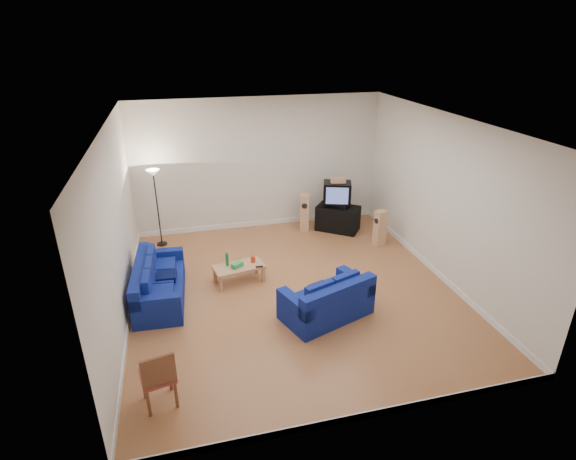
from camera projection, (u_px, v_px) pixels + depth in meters
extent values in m
cube|color=brown|center=(293.00, 290.00, 8.64)|extent=(6.00, 6.50, 0.01)
cube|color=white|center=(294.00, 123.00, 7.32)|extent=(6.00, 6.50, 0.01)
cube|color=silver|center=(259.00, 164.00, 10.85)|extent=(6.00, 0.01, 3.20)
cube|color=silver|center=(367.00, 317.00, 5.11)|extent=(6.00, 0.01, 3.20)
cube|color=silver|center=(116.00, 230.00, 7.31)|extent=(0.01, 6.50, 3.20)
cube|color=silver|center=(444.00, 199.00, 8.65)|extent=(0.01, 6.50, 3.20)
cube|color=white|center=(261.00, 223.00, 11.48)|extent=(6.00, 0.02, 0.12)
cube|color=white|center=(358.00, 417.00, 5.75)|extent=(6.00, 0.02, 0.12)
cube|color=white|center=(130.00, 310.00, 7.94)|extent=(0.02, 6.50, 0.12)
cube|color=white|center=(433.00, 269.00, 9.28)|extent=(0.02, 6.50, 0.12)
cube|color=navy|center=(161.00, 290.00, 8.31)|extent=(0.94, 1.97, 0.37)
cube|color=navy|center=(140.00, 274.00, 8.10)|extent=(0.30, 1.93, 0.38)
cube|color=navy|center=(162.00, 255.00, 8.96)|extent=(0.84, 0.24, 0.21)
cube|color=navy|center=(156.00, 302.00, 7.41)|extent=(0.84, 0.24, 0.21)
cube|color=#050D34|center=(166.00, 276.00, 8.22)|extent=(0.37, 0.37, 0.11)
cube|color=navy|center=(326.00, 306.00, 7.81)|extent=(1.71, 1.31, 0.37)
cube|color=navy|center=(339.00, 296.00, 7.41)|extent=(1.49, 0.70, 0.38)
cube|color=navy|center=(295.00, 304.00, 7.35)|extent=(0.47, 0.86, 0.21)
cube|color=navy|center=(355.00, 281.00, 8.03)|extent=(0.47, 0.86, 0.21)
cube|color=#050D34|center=(322.00, 289.00, 7.80)|extent=(0.46, 0.46, 0.11)
cube|color=tan|center=(239.00, 267.00, 8.80)|extent=(1.04, 0.65, 0.05)
cube|color=tan|center=(221.00, 284.00, 8.55)|extent=(0.07, 0.07, 0.30)
cube|color=tan|center=(215.00, 275.00, 8.87)|extent=(0.07, 0.07, 0.30)
cube|color=tan|center=(263.00, 275.00, 8.88)|extent=(0.07, 0.07, 0.30)
cube|color=tan|center=(256.00, 266.00, 9.20)|extent=(0.07, 0.07, 0.30)
cylinder|color=#197233|center=(227.00, 259.00, 8.76)|extent=(0.08, 0.08, 0.27)
cube|color=green|center=(237.00, 265.00, 8.73)|extent=(0.26, 0.23, 0.09)
cylinder|color=red|center=(253.00, 259.00, 8.91)|extent=(0.10, 0.10, 0.13)
cube|color=black|center=(259.00, 267.00, 8.75)|extent=(0.15, 0.06, 0.02)
cube|color=black|center=(338.00, 218.00, 11.11)|extent=(1.15, 1.06, 0.62)
cube|color=black|center=(341.00, 205.00, 10.95)|extent=(0.53, 0.52, 0.10)
cube|color=black|center=(337.00, 192.00, 10.88)|extent=(0.78, 0.67, 0.51)
cube|color=#3F4D8B|center=(337.00, 196.00, 10.65)|extent=(0.51, 0.19, 0.41)
cube|color=tan|center=(338.00, 180.00, 10.74)|extent=(0.39, 0.22, 0.13)
cube|color=tan|center=(304.00, 212.00, 11.06)|extent=(0.28, 0.32, 0.93)
cylinder|color=black|center=(305.00, 206.00, 10.84)|extent=(0.14, 0.06, 0.14)
cube|color=tan|center=(380.00, 228.00, 10.30)|extent=(0.29, 0.25, 0.84)
cylinder|color=black|center=(376.00, 221.00, 10.16)|extent=(0.05, 0.12, 0.12)
cylinder|color=black|center=(162.00, 244.00, 10.47)|extent=(0.23, 0.23, 0.03)
cylinder|color=black|center=(158.00, 210.00, 10.12)|extent=(0.03, 0.03, 1.69)
cone|color=white|center=(153.00, 173.00, 9.76)|extent=(0.31, 0.31, 0.14)
cube|color=brown|center=(149.00, 403.00, 5.75)|extent=(0.05, 0.05, 0.43)
cube|color=brown|center=(144.00, 385.00, 6.04)|extent=(0.05, 0.05, 0.43)
cube|color=brown|center=(176.00, 394.00, 5.89)|extent=(0.05, 0.05, 0.43)
cube|color=brown|center=(170.00, 377.00, 6.18)|extent=(0.05, 0.05, 0.43)
cube|color=#933630|center=(157.00, 376.00, 5.87)|extent=(0.51, 0.51, 0.06)
cube|color=brown|center=(158.00, 371.00, 5.61)|extent=(0.43, 0.13, 0.43)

